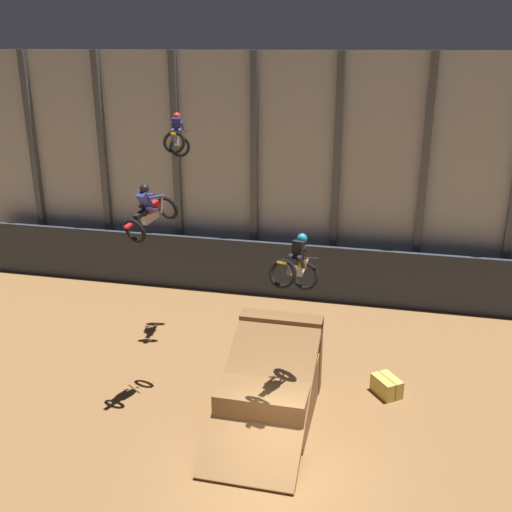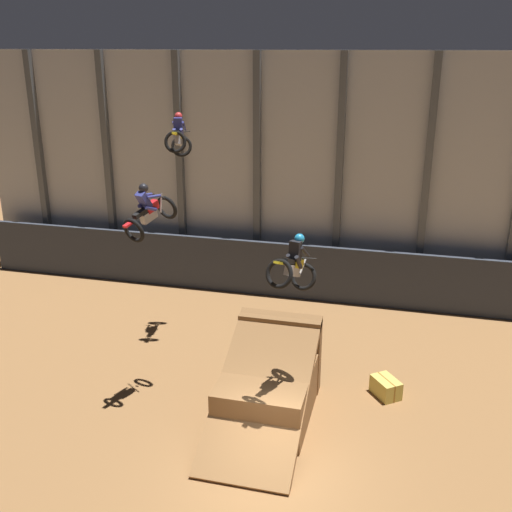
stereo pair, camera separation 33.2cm
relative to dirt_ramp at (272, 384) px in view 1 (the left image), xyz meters
name	(u,v)px [view 1 (the left image)]	position (x,y,z in m)	size (l,w,h in m)	color
ground_plane	(276,480)	(0.71, -2.91, -0.86)	(60.00, 60.00, 0.00)	olive
arena_back_wall	(336,179)	(0.71, 9.21, 4.08)	(32.00, 0.40, 9.88)	#ADB2B7
lower_barrier	(330,274)	(0.71, 8.25, 0.32)	(31.36, 0.20, 2.36)	#2D333D
dirt_ramp	(272,384)	(0.00, 0.00, 0.00)	(2.50, 5.03, 2.55)	brown
rider_bike_left_air	(177,138)	(-4.25, 4.46, 6.26)	(1.08, 1.77, 1.61)	black
rider_bike_center_air	(150,212)	(-3.54, 0.20, 4.84)	(1.24, 1.88, 1.61)	black
rider_bike_right_air	(296,266)	(0.76, -0.80, 3.98)	(1.19, 1.81, 1.65)	black
hay_bale_trackside	(387,386)	(3.25, 1.60, -0.58)	(1.02, 1.08, 0.57)	#CCB751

